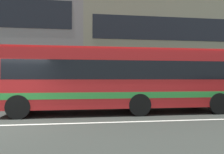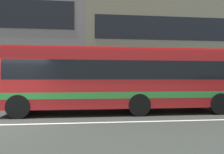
% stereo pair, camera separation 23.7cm
% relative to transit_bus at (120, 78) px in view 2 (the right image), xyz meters
% --- Properties ---
extents(ground_plane, '(160.00, 160.00, 0.00)m').
position_rel_transit_bus_xyz_m(ground_plane, '(-4.57, -2.39, -1.72)').
color(ground_plane, '#2E312D').
extents(lane_centre_line, '(60.00, 0.16, 0.01)m').
position_rel_transit_bus_xyz_m(lane_centre_line, '(-4.57, -2.39, -1.71)').
color(lane_centre_line, silver).
rests_on(lane_centre_line, ground_plane).
extents(apartment_block_right, '(20.57, 9.77, 11.11)m').
position_rel_transit_bus_xyz_m(apartment_block_right, '(8.47, 13.66, 3.84)').
color(apartment_block_right, gray).
rests_on(apartment_block_right, ground_plane).
extents(transit_bus, '(11.03, 2.65, 3.11)m').
position_rel_transit_bus_xyz_m(transit_bus, '(0.00, 0.00, 0.00)').
color(transit_bus, red).
rests_on(transit_bus, ground_plane).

